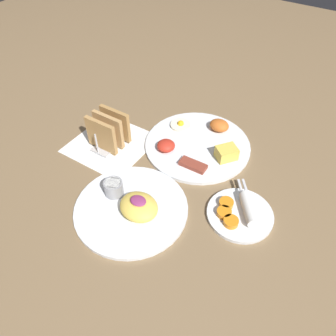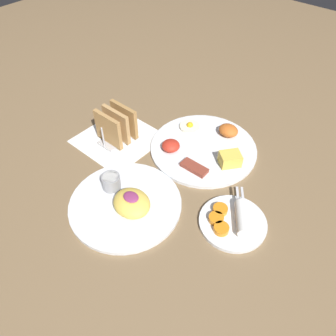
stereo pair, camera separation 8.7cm
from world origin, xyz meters
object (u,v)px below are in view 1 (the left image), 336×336
at_px(plate_breakfast, 199,144).
at_px(toast_rack, 109,131).
at_px(plate_condiments, 240,213).
at_px(plate_foreground, 132,206).

bearing_deg(plate_breakfast, toast_rack, -149.47).
relative_size(plate_condiments, toast_rack, 1.50).
bearing_deg(plate_breakfast, plate_condiments, -39.02).
relative_size(plate_foreground, toast_rack, 2.42).
distance_m(plate_foreground, toast_rack, 0.26).
bearing_deg(plate_foreground, plate_condiments, 28.76).
height_order(plate_condiments, plate_foreground, plate_foreground).
bearing_deg(plate_foreground, plate_breakfast, 85.24).
relative_size(plate_condiments, plate_foreground, 0.62).
xyz_separation_m(plate_condiments, plate_foreground, (-0.23, -0.13, 0.00)).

